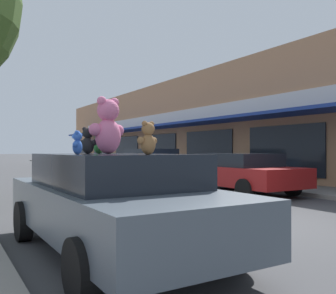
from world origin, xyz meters
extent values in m
plane|color=#424244|center=(0.00, 0.00, 0.00)|extent=(260.00, 260.00, 0.00)
cube|color=tan|center=(13.27, 12.44, 2.82)|extent=(13.32, 40.10, 5.65)
cube|color=navy|center=(5.77, 12.44, 2.78)|extent=(1.70, 33.68, 0.12)
cube|color=silver|center=(6.56, 12.44, 3.33)|extent=(0.08, 32.08, 0.70)
cube|color=black|center=(6.57, 4.93, 1.40)|extent=(0.06, 3.81, 2.00)
cube|color=black|center=(6.57, 9.94, 1.40)|extent=(0.06, 3.81, 2.00)
cube|color=black|center=(6.57, 14.95, 1.40)|extent=(0.06, 3.81, 2.00)
cube|color=black|center=(6.57, 19.96, 1.40)|extent=(0.06, 3.81, 2.00)
cube|color=black|center=(6.57, 24.97, 1.40)|extent=(0.06, 3.81, 2.00)
cube|color=black|center=(6.57, 29.99, 1.40)|extent=(0.06, 3.81, 2.00)
cube|color=#4C5660|center=(-3.02, -0.68, 0.62)|extent=(1.91, 4.51, 0.62)
cube|color=black|center=(-3.02, -0.68, 1.14)|extent=(1.67, 2.49, 0.44)
cylinder|color=black|center=(-3.95, 0.70, 0.31)|extent=(0.21, 0.62, 0.61)
cylinder|color=black|center=(-2.12, 0.72, 0.31)|extent=(0.21, 0.62, 0.61)
cylinder|color=black|center=(-3.93, -2.09, 0.31)|extent=(0.21, 0.62, 0.61)
cylinder|color=black|center=(-2.09, -2.07, 0.31)|extent=(0.21, 0.62, 0.61)
ellipsoid|color=pink|center=(-2.99, -0.41, 1.61)|extent=(0.46, 0.43, 0.50)
sphere|color=pink|center=(-2.99, -0.41, 1.99)|extent=(0.40, 0.40, 0.32)
sphere|color=pink|center=(-2.88, -0.38, 2.11)|extent=(0.17, 0.17, 0.13)
sphere|color=pink|center=(-3.10, -0.45, 2.11)|extent=(0.17, 0.17, 0.13)
sphere|color=#FFA3DA|center=(-3.03, -0.28, 1.97)|extent=(0.15, 0.15, 0.12)
sphere|color=pink|center=(-2.81, -0.33, 1.70)|extent=(0.23, 0.23, 0.19)
sphere|color=pink|center=(-3.20, -0.44, 1.70)|extent=(0.23, 0.23, 0.19)
ellipsoid|color=yellow|center=(-2.87, -0.15, 1.43)|extent=(0.13, 0.12, 0.14)
sphere|color=yellow|center=(-2.87, -0.15, 1.53)|extent=(0.11, 0.11, 0.09)
sphere|color=yellow|center=(-2.84, -0.13, 1.57)|extent=(0.05, 0.05, 0.04)
sphere|color=yellow|center=(-2.89, -0.16, 1.57)|extent=(0.05, 0.05, 0.04)
sphere|color=#FFFF4D|center=(-2.88, -0.11, 1.53)|extent=(0.04, 0.04, 0.03)
sphere|color=yellow|center=(-2.82, -0.12, 1.45)|extent=(0.07, 0.07, 0.05)
sphere|color=yellow|center=(-2.92, -0.16, 1.45)|extent=(0.07, 0.07, 0.05)
ellipsoid|color=green|center=(-2.99, -0.03, 1.47)|extent=(0.19, 0.17, 0.21)
sphere|color=green|center=(-2.99, -0.03, 1.63)|extent=(0.16, 0.16, 0.14)
sphere|color=green|center=(-2.94, -0.04, 1.68)|extent=(0.07, 0.07, 0.06)
sphere|color=green|center=(-3.04, -0.02, 1.68)|extent=(0.07, 0.07, 0.06)
sphere|color=#5ADA6D|center=(-2.98, 0.02, 1.62)|extent=(0.06, 0.06, 0.05)
sphere|color=green|center=(-2.90, -0.04, 1.51)|extent=(0.09, 0.09, 0.08)
sphere|color=green|center=(-3.07, 0.00, 1.51)|extent=(0.09, 0.09, 0.08)
ellipsoid|color=black|center=(-3.25, -0.28, 1.48)|extent=(0.24, 0.24, 0.24)
sphere|color=black|center=(-3.25, -0.28, 1.66)|extent=(0.21, 0.21, 0.15)
sphere|color=black|center=(-3.21, -0.32, 1.72)|extent=(0.09, 0.09, 0.06)
sphere|color=black|center=(-3.28, -0.24, 1.72)|extent=(0.09, 0.09, 0.06)
sphere|color=#3A3A3D|center=(-3.20, -0.23, 1.65)|extent=(0.08, 0.08, 0.06)
sphere|color=black|center=(-3.17, -0.34, 1.52)|extent=(0.12, 0.12, 0.09)
sphere|color=black|center=(-3.30, -0.20, 1.52)|extent=(0.12, 0.12, 0.09)
ellipsoid|color=olive|center=(-3.04, -1.74, 1.48)|extent=(0.21, 0.20, 0.24)
sphere|color=olive|center=(-3.04, -1.74, 1.65)|extent=(0.18, 0.18, 0.15)
sphere|color=olive|center=(-2.99, -1.72, 1.71)|extent=(0.08, 0.08, 0.06)
sphere|color=olive|center=(-3.09, -1.75, 1.71)|extent=(0.08, 0.08, 0.06)
sphere|color=tan|center=(-3.06, -1.68, 1.65)|extent=(0.07, 0.07, 0.06)
sphere|color=olive|center=(-2.95, -1.70, 1.52)|extent=(0.11, 0.11, 0.09)
sphere|color=olive|center=(-3.14, -1.75, 1.52)|extent=(0.11, 0.11, 0.09)
ellipsoid|color=blue|center=(-3.60, -0.93, 1.45)|extent=(0.17, 0.18, 0.18)
sphere|color=blue|center=(-3.60, -0.93, 1.59)|extent=(0.16, 0.16, 0.12)
sphere|color=blue|center=(-3.58, -0.89, 1.63)|extent=(0.07, 0.07, 0.05)
sphere|color=blue|center=(-3.62, -0.97, 1.63)|extent=(0.07, 0.07, 0.05)
sphere|color=#548DFF|center=(-3.64, -0.91, 1.58)|extent=(0.06, 0.06, 0.04)
sphere|color=blue|center=(-3.58, -0.86, 1.48)|extent=(0.09, 0.09, 0.07)
sphere|color=blue|center=(-3.65, -0.99, 1.48)|extent=(0.09, 0.09, 0.07)
cube|color=maroon|center=(3.15, 3.79, 0.60)|extent=(1.99, 4.49, 0.58)
cube|color=black|center=(3.15, 3.79, 1.10)|extent=(1.75, 2.49, 0.41)
cylinder|color=black|center=(2.18, 5.18, 0.31)|extent=(0.20, 0.61, 0.61)
cylinder|color=black|center=(4.13, 5.18, 0.31)|extent=(0.20, 0.61, 0.61)
cylinder|color=black|center=(2.18, 2.39, 0.31)|extent=(0.20, 0.61, 0.61)
cylinder|color=black|center=(4.13, 2.39, 0.31)|extent=(0.20, 0.61, 0.61)
cube|color=#1E4793|center=(3.15, 9.74, 0.64)|extent=(1.86, 4.12, 0.66)
cube|color=black|center=(3.15, 9.74, 1.21)|extent=(1.63, 2.32, 0.50)
cylinder|color=black|center=(2.24, 11.02, 0.31)|extent=(0.20, 0.61, 0.61)
cylinder|color=black|center=(4.06, 11.02, 0.31)|extent=(0.20, 0.61, 0.61)
cylinder|color=black|center=(2.24, 8.46, 0.31)|extent=(0.20, 0.61, 0.61)
cylinder|color=black|center=(4.06, 8.46, 0.31)|extent=(0.20, 0.61, 0.61)
camera|label=1|loc=(-5.01, -5.47, 1.42)|focal=40.00mm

